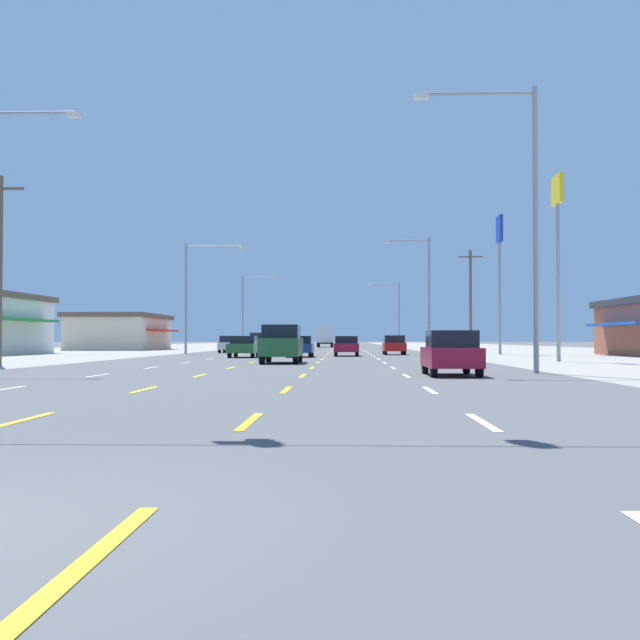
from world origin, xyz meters
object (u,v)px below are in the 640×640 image
sedan_center_turn_midfar (300,346)px  streetlight_right_row_1 (425,287)px  hatchback_far_left_farthest (230,344)px  streetlight_right_row_0 (523,207)px  hatchback_far_right_nearest (451,353)px  sedan_inner_right_far (346,346)px  box_truck_center_turn_distant_b (325,335)px  streetlight_right_row_2 (396,310)px  streetlight_left_row_1 (193,289)px  streetlight_left_row_2 (246,306)px  suv_center_turn_near (282,343)px  sedan_far_left_distant_c (280,342)px  sedan_inner_left_mid (244,346)px  hatchback_far_right_farther (394,345)px  pole_sign_right_row_2 (500,251)px  pole_sign_right_row_1 (558,225)px  suv_far_left_distant_a (259,341)px

sedan_center_turn_midfar → streetlight_right_row_1: streetlight_right_row_1 is taller
hatchback_far_left_farthest → streetlight_right_row_0: streetlight_right_row_0 is taller
hatchback_far_right_nearest → sedan_inner_right_far: hatchback_far_right_nearest is taller
box_truck_center_turn_distant_b → streetlight_right_row_2: size_ratio=0.83×
streetlight_left_row_1 → streetlight_right_row_2: (19.28, 37.08, -0.42)m
hatchback_far_left_farthest → streetlight_right_row_2: streetlight_right_row_2 is taller
hatchback_far_right_nearest → streetlight_left_row_1: bearing=112.8°
box_truck_center_turn_distant_b → streetlight_left_row_2: (-9.81, -18.49, 3.70)m
suv_center_turn_near → sedan_center_turn_midfar: size_ratio=1.09×
sedan_far_left_distant_c → sedan_inner_left_mid: bearing=-87.2°
box_truck_center_turn_distant_b → streetlight_right_row_1: streetlight_right_row_1 is taller
hatchback_far_right_farther → streetlight_right_row_2: 39.99m
pole_sign_right_row_2 → hatchback_far_right_farther: bearing=-172.0°
hatchback_far_right_farther → suv_center_turn_near: bearing=-107.7°
sedan_center_turn_midfar → pole_sign_right_row_1: bearing=-35.8°
hatchback_far_right_farther → streetlight_right_row_2: size_ratio=0.45×
streetlight_left_row_2 → streetlight_right_row_0: bearing=-75.3°
sedan_inner_right_far → sedan_far_left_distant_c: size_ratio=1.00×
sedan_center_turn_midfar → hatchback_far_right_farther: (7.05, 8.27, 0.03)m
streetlight_right_row_1 → hatchback_far_right_nearest: bearing=-94.3°
sedan_far_left_distant_c → streetlight_right_row_2: (16.88, -22.93, 4.30)m
hatchback_far_right_nearest → suv_far_left_distant_a: 67.25m
sedan_far_left_distant_c → streetlight_left_row_1: (-2.40, -60.01, 4.72)m
hatchback_far_right_nearest → box_truck_center_turn_distant_b: size_ratio=0.54×
hatchback_far_right_nearest → streetlight_right_row_1: 39.37m
hatchback_far_right_farther → box_truck_center_turn_distant_b: (-6.97, 58.16, 1.05)m
hatchback_far_left_farthest → pole_sign_right_row_1: pole_sign_right_row_1 is taller
streetlight_right_row_0 → streetlight_left_row_1: 41.80m
suv_center_turn_near → sedan_inner_left_mid: bearing=105.7°
hatchback_far_right_farther → sedan_far_left_distant_c: (-14.26, 62.60, -0.03)m
pole_sign_right_row_2 → streetlight_right_row_2: pole_sign_right_row_2 is taller
sedan_center_turn_midfar → streetlight_left_row_2: (-9.73, 47.94, 4.78)m
streetlight_right_row_1 → pole_sign_right_row_2: bearing=-13.0°
pole_sign_right_row_1 → pole_sign_right_row_2: pole_sign_right_row_2 is taller
streetlight_right_row_1 → streetlight_left_row_2: (-19.46, 37.08, -0.04)m
sedan_center_turn_midfar → streetlight_right_row_1: bearing=48.1°
suv_far_left_distant_a → sedan_inner_left_mid: bearing=-85.3°
sedan_far_left_distant_c → streetlight_left_row_1: size_ratio=0.49×
streetlight_left_row_2 → streetlight_left_row_1: bearing=-89.8°
suv_center_turn_near → hatchback_far_left_farthest: size_ratio=1.26×
suv_far_left_distant_a → streetlight_right_row_2: bearing=31.6°
streetlight_right_row_1 → pole_sign_right_row_1: bearing=-76.3°
hatchback_far_left_farthest → suv_far_left_distant_a: suv_far_left_distant_a is taller
streetlight_left_row_1 → streetlight_right_row_0: bearing=-62.5°
streetlight_right_row_0 → box_truck_center_turn_distant_b: bearing=95.9°
suv_center_turn_near → box_truck_center_turn_distant_b: size_ratio=0.68×
hatchback_far_left_farthest → hatchback_far_right_farther: bearing=-29.7°
hatchback_far_right_nearest → hatchback_far_right_farther: bearing=89.6°
pole_sign_right_row_1 → streetlight_left_row_2: 63.79m
sedan_center_turn_midfar → pole_sign_right_row_1: pole_sign_right_row_1 is taller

